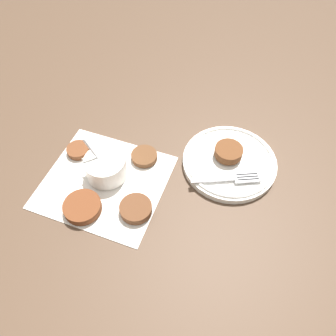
{
  "coord_description": "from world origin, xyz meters",
  "views": [
    {
      "loc": [
        -0.22,
        0.39,
        0.64
      ],
      "look_at": [
        -0.14,
        -0.06,
        0.02
      ],
      "focal_mm": 35.0,
      "sensor_mm": 36.0,
      "label": 1
    }
  ],
  "objects": [
    {
      "name": "ground_plane",
      "position": [
        0.0,
        0.0,
        0.0
      ],
      "size": [
        4.0,
        4.0,
        0.0
      ],
      "primitive_type": "plane",
      "color": "#4C3828"
    },
    {
      "name": "napkin",
      "position": [
        0.01,
        -0.01,
        0.0
      ],
      "size": [
        0.32,
        0.3,
        0.0
      ],
      "color": "silver",
      "rests_on": "ground_plane"
    },
    {
      "name": "sauce_bowl",
      "position": [
        0.01,
        -0.03,
        0.03
      ],
      "size": [
        0.1,
        0.1,
        0.11
      ],
      "color": "white",
      "rests_on": "napkin"
    },
    {
      "name": "fritter_0",
      "position": [
        0.1,
        -0.08,
        0.01
      ],
      "size": [
        0.06,
        0.06,
        0.01
      ],
      "color": "brown",
      "rests_on": "napkin"
    },
    {
      "name": "fritter_1",
      "position": [
        -0.07,
        -0.09,
        0.01
      ],
      "size": [
        0.06,
        0.06,
        0.01
      ],
      "color": "brown",
      "rests_on": "napkin"
    },
    {
      "name": "fritter_2",
      "position": [
        -0.09,
        0.05,
        0.01
      ],
      "size": [
        0.07,
        0.07,
        0.02
      ],
      "color": "brown",
      "rests_on": "napkin"
    },
    {
      "name": "fritter_3",
      "position": [
        0.03,
        0.07,
        0.01
      ],
      "size": [
        0.08,
        0.08,
        0.02
      ],
      "color": "brown",
      "rests_on": "napkin"
    },
    {
      "name": "serving_plate",
      "position": [
        -0.28,
        -0.12,
        0.01
      ],
      "size": [
        0.23,
        0.23,
        0.02
      ],
      "color": "white",
      "rests_on": "ground_plane"
    },
    {
      "name": "fritter_on_plate",
      "position": [
        -0.27,
        -0.13,
        0.03
      ],
      "size": [
        0.07,
        0.07,
        0.02
      ],
      "color": "brown",
      "rests_on": "serving_plate"
    },
    {
      "name": "fork",
      "position": [
        -0.29,
        -0.06,
        0.02
      ],
      "size": [
        0.16,
        0.06,
        0.0
      ],
      "color": "silver",
      "rests_on": "serving_plate"
    }
  ]
}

